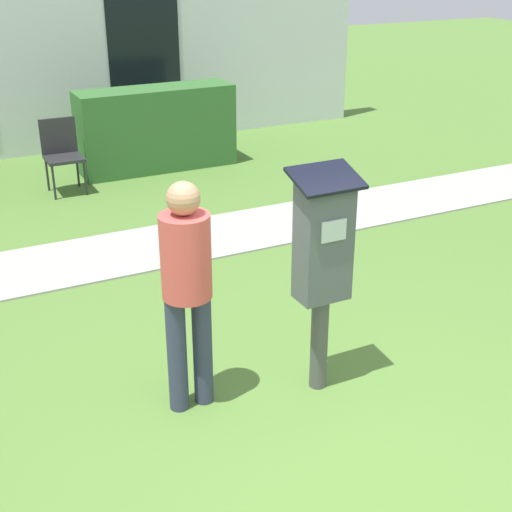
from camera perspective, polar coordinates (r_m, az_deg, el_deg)
ground_plane at (r=4.55m, az=6.38°, el=-15.51°), size 40.00×40.00×0.00m
sidewalk at (r=7.34m, az=-8.66°, el=0.64°), size 12.00×1.10×0.02m
building_facade at (r=10.87m, az=-16.53°, el=16.24°), size 10.00×0.26×3.20m
parking_meter at (r=4.65m, az=5.37°, el=0.18°), size 0.44×0.31×1.59m
person_standing at (r=4.49m, az=-5.56°, el=-1.97°), size 0.32×0.32×1.58m
outdoor_chair_middle at (r=9.15m, az=-15.29°, el=8.21°), size 0.44×0.44×0.90m
hedge_row at (r=9.85m, az=-7.96°, el=10.05°), size 2.10×0.60×1.10m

